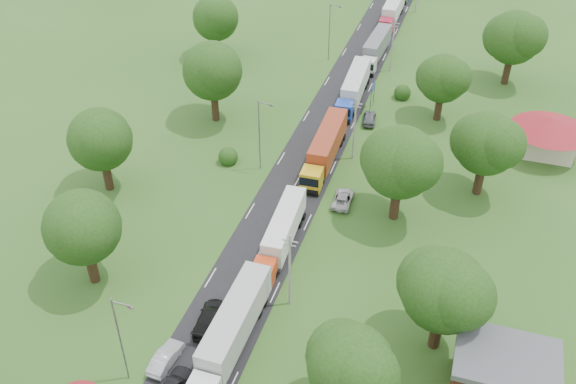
% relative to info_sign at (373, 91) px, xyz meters
% --- Properties ---
extents(ground, '(260.00, 260.00, 0.00)m').
position_rel_info_sign_xyz_m(ground, '(-5.20, -35.00, -3.00)').
color(ground, '#29521B').
rests_on(ground, ground).
extents(road, '(8.00, 200.00, 0.04)m').
position_rel_info_sign_xyz_m(road, '(-5.20, -15.00, -3.00)').
color(road, black).
rests_on(road, ground).
extents(info_sign, '(0.12, 3.10, 4.10)m').
position_rel_info_sign_xyz_m(info_sign, '(0.00, 0.00, 0.00)').
color(info_sign, slate).
rests_on(info_sign, ground).
extents(pole_1, '(1.60, 0.24, 9.00)m').
position_rel_info_sign_xyz_m(pole_1, '(0.30, -42.00, 1.68)').
color(pole_1, gray).
rests_on(pole_1, ground).
extents(pole_2, '(1.60, 0.24, 9.00)m').
position_rel_info_sign_xyz_m(pole_2, '(0.30, -14.00, 1.68)').
color(pole_2, gray).
rests_on(pole_2, ground).
extents(pole_3, '(1.60, 0.24, 9.00)m').
position_rel_info_sign_xyz_m(pole_3, '(0.30, 14.00, 1.68)').
color(pole_3, gray).
rests_on(pole_3, ground).
extents(lamp_0, '(2.03, 0.22, 10.00)m').
position_rel_info_sign_xyz_m(lamp_0, '(-10.55, -55.00, 2.55)').
color(lamp_0, slate).
rests_on(lamp_0, ground).
extents(lamp_1, '(2.03, 0.22, 10.00)m').
position_rel_info_sign_xyz_m(lamp_1, '(-10.55, -20.00, 2.55)').
color(lamp_1, slate).
rests_on(lamp_1, ground).
extents(lamp_2, '(2.03, 0.22, 10.00)m').
position_rel_info_sign_xyz_m(lamp_2, '(-10.55, 15.00, 2.55)').
color(lamp_2, slate).
rests_on(lamp_2, ground).
extents(tree_2, '(8.00, 8.00, 10.10)m').
position_rel_info_sign_xyz_m(tree_2, '(8.79, -52.86, 3.59)').
color(tree_2, '#382616').
rests_on(tree_2, ground).
extents(tree_3, '(8.80, 8.80, 11.07)m').
position_rel_info_sign_xyz_m(tree_3, '(14.79, -42.84, 4.22)').
color(tree_3, '#382616').
rests_on(tree_3, ground).
extents(tree_4, '(9.60, 9.60, 12.05)m').
position_rel_info_sign_xyz_m(tree_4, '(7.79, -24.83, 4.85)').
color(tree_4, '#382616').
rests_on(tree_4, ground).
extents(tree_5, '(8.80, 8.80, 11.07)m').
position_rel_info_sign_xyz_m(tree_5, '(16.79, -16.84, 4.22)').
color(tree_5, '#382616').
rests_on(tree_5, ground).
extents(tree_6, '(8.00, 8.00, 10.10)m').
position_rel_info_sign_xyz_m(tree_6, '(9.79, 0.14, 3.59)').
color(tree_6, '#382616').
rests_on(tree_6, ground).
extents(tree_7, '(9.60, 9.60, 12.05)m').
position_rel_info_sign_xyz_m(tree_7, '(18.79, 15.17, 4.85)').
color(tree_7, '#382616').
rests_on(tree_7, ground).
extents(tree_10, '(8.80, 8.80, 11.07)m').
position_rel_info_sign_xyz_m(tree_10, '(-20.21, -44.84, 4.22)').
color(tree_10, '#382616').
rests_on(tree_10, ground).
extents(tree_11, '(8.80, 8.80, 11.07)m').
position_rel_info_sign_xyz_m(tree_11, '(-27.21, -29.84, 4.22)').
color(tree_11, '#382616').
rests_on(tree_11, ground).
extents(tree_12, '(9.60, 9.60, 12.05)m').
position_rel_info_sign_xyz_m(tree_12, '(-21.21, -9.83, 4.85)').
color(tree_12, '#382616').
rests_on(tree_12, ground).
extents(tree_13, '(8.80, 8.80, 11.07)m').
position_rel_info_sign_xyz_m(tree_13, '(-29.21, 10.16, 4.22)').
color(tree_13, '#382616').
rests_on(tree_13, ground).
extents(house_brick, '(8.60, 6.60, 5.20)m').
position_rel_info_sign_xyz_m(house_brick, '(20.80, -47.00, -0.35)').
color(house_brick, maroon).
rests_on(house_brick, ground).
extents(house_cream, '(10.08, 10.08, 5.80)m').
position_rel_info_sign_xyz_m(house_cream, '(24.80, -5.00, 0.64)').
color(house_cream, beige).
rests_on(house_cream, ground).
extents(truck_0, '(2.75, 15.49, 4.29)m').
position_rel_info_sign_xyz_m(truck_0, '(-3.09, -49.07, -0.72)').
color(truck_0, silver).
rests_on(truck_0, ground).
extents(truck_1, '(2.90, 13.70, 3.78)m').
position_rel_info_sign_xyz_m(truck_1, '(-3.16, -33.98, -0.99)').
color(truck_1, '#C43C16').
rests_on(truck_1, ground).
extents(truck_2, '(2.99, 15.49, 4.29)m').
position_rel_info_sign_xyz_m(truck_2, '(-2.97, -16.01, -0.73)').
color(truck_2, gold).
rests_on(truck_2, ground).
extents(truck_3, '(3.13, 15.06, 4.16)m').
position_rel_info_sign_xyz_m(truck_3, '(-3.25, 1.97, -0.79)').
color(truck_3, '#1C3FAA').
rests_on(truck_3, ground).
extents(truck_4, '(2.96, 14.34, 3.96)m').
position_rel_info_sign_xyz_m(truck_4, '(-3.03, 17.71, -0.90)').
color(truck_4, silver).
rests_on(truck_4, ground).
extents(truck_5, '(2.64, 15.05, 4.17)m').
position_rel_info_sign_xyz_m(truck_5, '(-3.39, 35.64, -0.79)').
color(truck_5, maroon).
rests_on(truck_5, ground).
extents(car_lane_mid, '(1.88, 4.58, 1.47)m').
position_rel_info_sign_xyz_m(car_lane_mid, '(-8.20, -52.52, -2.26)').
color(car_lane_mid, '#ABACB3').
rests_on(car_lane_mid, ground).
extents(car_lane_rear, '(2.86, 5.90, 1.65)m').
position_rel_info_sign_xyz_m(car_lane_rear, '(-6.20, -47.00, -2.18)').
color(car_lane_rear, black).
rests_on(car_lane_rear, ground).
extents(car_verge_near, '(2.36, 4.84, 1.32)m').
position_rel_info_sign_xyz_m(car_verge_near, '(1.44, -24.11, -2.34)').
color(car_verge_near, '#B9B9B9').
rests_on(car_verge_near, ground).
extents(car_verge_far, '(2.43, 4.70, 1.53)m').
position_rel_info_sign_xyz_m(car_verge_far, '(0.48, -3.95, -2.24)').
color(car_verge_far, '#55595D').
rests_on(car_verge_far, ground).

